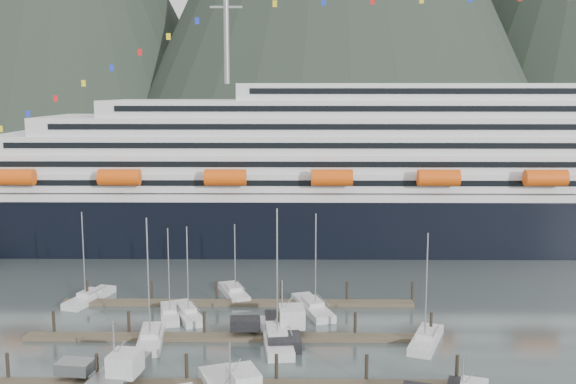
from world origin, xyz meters
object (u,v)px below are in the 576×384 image
cruise_ship (438,181)px  sailboat_b (187,314)px  sailboat_c (170,314)px  sailboat_d (276,338)px  sailboat_e (90,298)px  trawler_e (281,329)px  sailboat_a (151,339)px  sailboat_g (313,308)px  trawler_b (114,376)px  sailboat_f (234,293)px  sailboat_h (426,340)px

cruise_ship → sailboat_b: bearing=-133.1°
sailboat_b → sailboat_c: bearing=72.2°
sailboat_d → sailboat_e: bearing=53.5°
sailboat_d → sailboat_e: sailboat_d is taller
trawler_e → sailboat_a: bearing=94.4°
sailboat_a → sailboat_g: size_ratio=1.11×
cruise_ship → trawler_b: 79.49m
sailboat_d → sailboat_f: (-6.57, 17.68, -0.05)m
sailboat_a → sailboat_c: sailboat_a is taller
sailboat_h → trawler_e: 16.99m
cruise_ship → sailboat_f: 51.46m
sailboat_e → sailboat_h: size_ratio=0.96×
sailboat_c → sailboat_d: (14.04, -8.46, 0.05)m
cruise_ship → sailboat_f: size_ratio=18.99×
sailboat_a → sailboat_b: bearing=-23.0°
sailboat_h → cruise_ship: bearing=8.1°
sailboat_b → sailboat_e: sailboat_e is taller
sailboat_f → sailboat_h: size_ratio=0.80×
sailboat_h → trawler_e: (-16.82, 2.34, 0.52)m
sailboat_c → sailboat_f: bearing=-50.8°
sailboat_c → sailboat_g: (18.55, 2.63, 0.02)m
sailboat_a → sailboat_d: 14.56m
cruise_ship → sailboat_e: size_ratio=15.91×
sailboat_c → cruise_ship: bearing=-56.3°
sailboat_b → sailboat_e: size_ratio=0.95×
sailboat_e → sailboat_f: 20.06m
sailboat_h → trawler_e: sailboat_h is taller
trawler_e → sailboat_c: bearing=60.9°
sailboat_g → sailboat_h: sailboat_g is taller
sailboat_a → sailboat_h: 31.88m
trawler_b → sailboat_d: bearing=-45.3°
sailboat_e → trawler_e: 30.09m
sailboat_b → sailboat_d: (11.85, -8.64, 0.04)m
cruise_ship → sailboat_e: bearing=-146.1°
sailboat_b → sailboat_d: sailboat_d is taller
sailboat_e → sailboat_f: size_ratio=1.19×
sailboat_b → trawler_b: sailboat_b is taller
sailboat_c → sailboat_d: bearing=-132.9°
sailboat_a → sailboat_e: sailboat_a is taller
sailboat_a → trawler_b: size_ratio=1.35×
sailboat_e → sailboat_h: (43.80, -15.65, 0.01)m
cruise_ship → trawler_e: (-28.85, -50.85, -11.10)m
sailboat_a → sailboat_h: (31.88, 0.01, -0.02)m
sailboat_g → sailboat_h: (12.81, -11.65, 0.00)m
sailboat_e → sailboat_g: size_ratio=0.95×
sailboat_g → trawler_b: 30.65m
sailboat_f → trawler_e: bearing=-175.2°
sailboat_g → sailboat_e: bearing=65.5°
sailboat_f → trawler_b: size_ratio=0.96×
sailboat_a → sailboat_f: sailboat_a is taller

